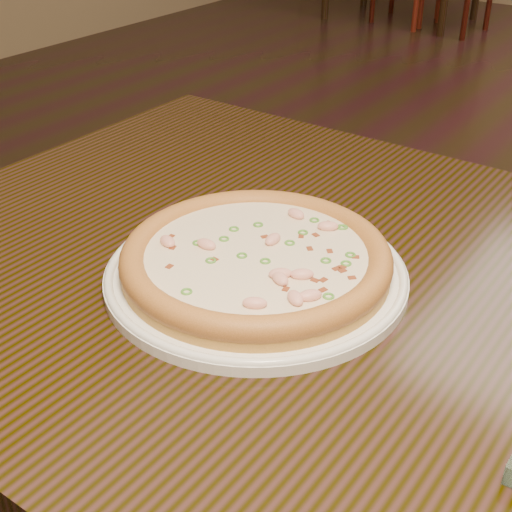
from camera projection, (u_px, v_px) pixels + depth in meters
The scene contains 3 objects.
hero_table at pixel (367, 367), 0.81m from camera, with size 1.20×0.80×0.75m.
plate at pixel (256, 273), 0.78m from camera, with size 0.33×0.33×0.02m.
pizza at pixel (256, 258), 0.77m from camera, with size 0.29×0.29×0.03m.
Camera 1 is at (0.25, -1.44, 1.17)m, focal length 50.00 mm.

